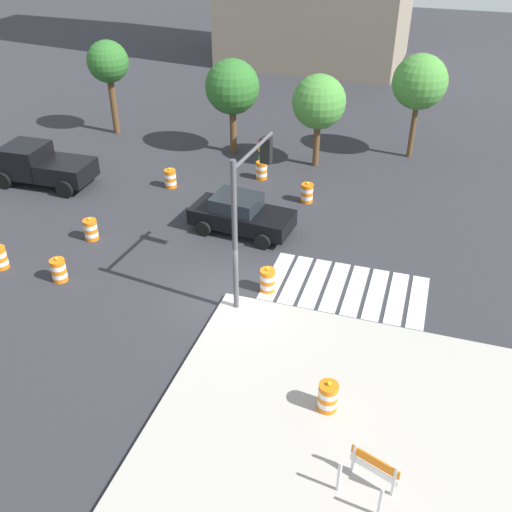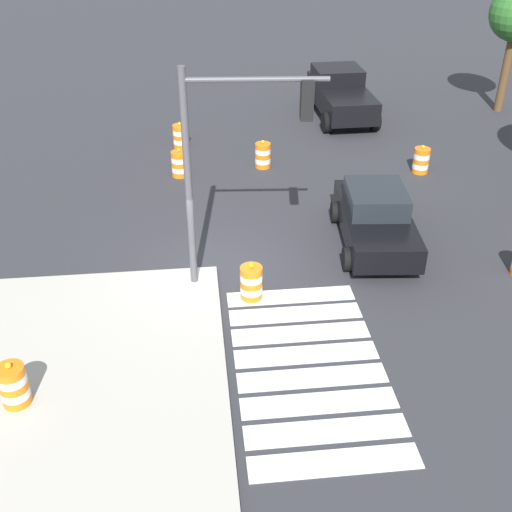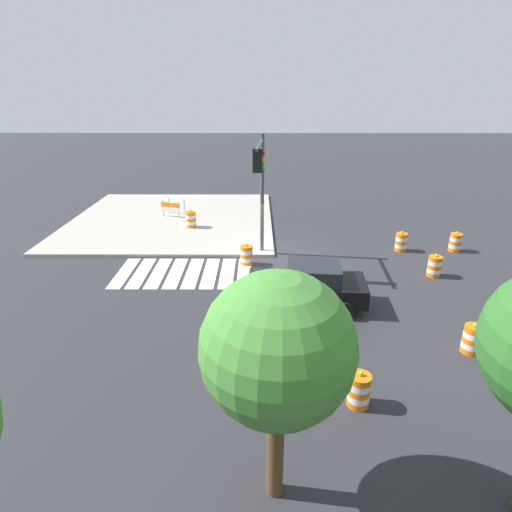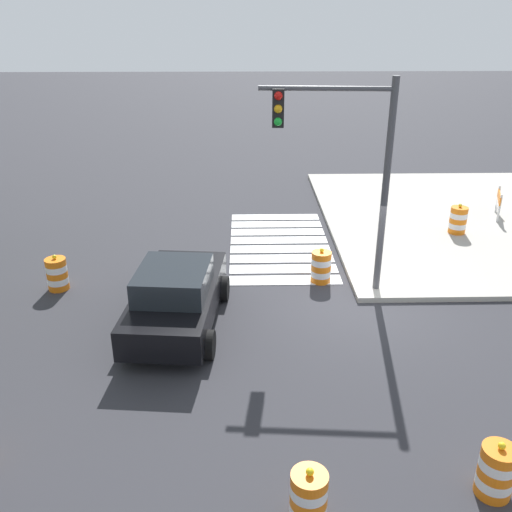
{
  "view_description": "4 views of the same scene",
  "coord_description": "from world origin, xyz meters",
  "px_view_note": "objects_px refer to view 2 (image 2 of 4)",
  "views": [
    {
      "loc": [
        6.17,
        -15.68,
        12.66
      ],
      "look_at": [
        0.94,
        0.56,
        1.59
      ],
      "focal_mm": 40.82,
      "sensor_mm": 36.0,
      "label": 1
    },
    {
      "loc": [
        14.13,
        -0.45,
        9.22
      ],
      "look_at": [
        2.02,
        0.85,
        1.67
      ],
      "focal_mm": 43.94,
      "sensor_mm": 36.0,
      "label": 2
    },
    {
      "loc": [
        0.81,
        18.07,
        7.45
      ],
      "look_at": [
        0.88,
        1.41,
        0.66
      ],
      "focal_mm": 28.77,
      "sensor_mm": 36.0,
      "label": 3
    },
    {
      "loc": [
        -12.78,
        2.96,
        7.04
      ],
      "look_at": [
        1.47,
        2.63,
        0.73
      ],
      "focal_mm": 39.11,
      "sensor_mm": 36.0,
      "label": 4
    }
  ],
  "objects_px": {
    "traffic_barrel_on_sidewalk": "(14,385)",
    "traffic_barrel_median_far": "(421,160)",
    "pickup_truck": "(340,93)",
    "traffic_barrel_crosswalk_end": "(180,136)",
    "traffic_barrel_median_near": "(251,283)",
    "traffic_barrel_near_corner": "(180,164)",
    "traffic_barrel_lane_center": "(263,155)",
    "sports_car": "(375,218)",
    "traffic_light_pole": "(236,142)"
  },
  "relations": [
    {
      "from": "traffic_barrel_crosswalk_end",
      "to": "traffic_barrel_lane_center",
      "type": "xyz_separation_m",
      "value": [
        2.2,
        2.94,
        0.0
      ]
    },
    {
      "from": "traffic_barrel_median_far",
      "to": "traffic_barrel_lane_center",
      "type": "bearing_deg",
      "value": -100.92
    },
    {
      "from": "traffic_barrel_near_corner",
      "to": "traffic_barrel_on_sidewalk",
      "type": "bearing_deg",
      "value": -16.75
    },
    {
      "from": "traffic_barrel_near_corner",
      "to": "traffic_barrel_median_far",
      "type": "bearing_deg",
      "value": 85.89
    },
    {
      "from": "traffic_barrel_near_corner",
      "to": "traffic_barrel_on_sidewalk",
      "type": "relative_size",
      "value": 1.0
    },
    {
      "from": "traffic_barrel_on_sidewalk",
      "to": "sports_car",
      "type": "bearing_deg",
      "value": 122.53
    },
    {
      "from": "traffic_barrel_median_far",
      "to": "sports_car",
      "type": "bearing_deg",
      "value": -32.55
    },
    {
      "from": "pickup_truck",
      "to": "traffic_barrel_median_near",
      "type": "bearing_deg",
      "value": -21.28
    },
    {
      "from": "traffic_barrel_median_far",
      "to": "traffic_barrel_on_sidewalk",
      "type": "height_order",
      "value": "traffic_barrel_on_sidewalk"
    },
    {
      "from": "pickup_truck",
      "to": "traffic_light_pole",
      "type": "height_order",
      "value": "traffic_light_pole"
    },
    {
      "from": "traffic_barrel_crosswalk_end",
      "to": "traffic_barrel_near_corner",
      "type": "bearing_deg",
      "value": -0.85
    },
    {
      "from": "traffic_light_pole",
      "to": "pickup_truck",
      "type": "bearing_deg",
      "value": 156.7
    },
    {
      "from": "sports_car",
      "to": "traffic_barrel_median_far",
      "type": "bearing_deg",
      "value": 147.45
    },
    {
      "from": "pickup_truck",
      "to": "traffic_barrel_lane_center",
      "type": "bearing_deg",
      "value": -36.88
    },
    {
      "from": "traffic_barrel_median_far",
      "to": "traffic_light_pole",
      "type": "relative_size",
      "value": 0.19
    },
    {
      "from": "traffic_barrel_crosswalk_end",
      "to": "traffic_barrel_on_sidewalk",
      "type": "height_order",
      "value": "traffic_barrel_on_sidewalk"
    },
    {
      "from": "traffic_barrel_crosswalk_end",
      "to": "traffic_barrel_median_near",
      "type": "relative_size",
      "value": 1.0
    },
    {
      "from": "sports_car",
      "to": "traffic_barrel_median_far",
      "type": "xyz_separation_m",
      "value": [
        -4.65,
        2.97,
        -0.36
      ]
    },
    {
      "from": "traffic_barrel_median_near",
      "to": "traffic_barrel_on_sidewalk",
      "type": "xyz_separation_m",
      "value": [
        3.27,
        -5.02,
        0.15
      ]
    },
    {
      "from": "traffic_barrel_on_sidewalk",
      "to": "traffic_barrel_median_near",
      "type": "bearing_deg",
      "value": 123.08
    },
    {
      "from": "pickup_truck",
      "to": "traffic_barrel_on_sidewalk",
      "type": "xyz_separation_m",
      "value": [
        16.59,
        -10.21,
        -0.37
      ]
    },
    {
      "from": "traffic_barrel_median_near",
      "to": "traffic_barrel_near_corner",
      "type": "bearing_deg",
      "value": -167.02
    },
    {
      "from": "sports_car",
      "to": "traffic_barrel_crosswalk_end",
      "type": "xyz_separation_m",
      "value": [
        -7.91,
        -5.48,
        -0.36
      ]
    },
    {
      "from": "sports_car",
      "to": "traffic_light_pole",
      "type": "distance_m",
      "value": 5.37
    },
    {
      "from": "traffic_barrel_near_corner",
      "to": "traffic_barrel_on_sidewalk",
      "type": "height_order",
      "value": "traffic_barrel_on_sidewalk"
    },
    {
      "from": "traffic_barrel_median_near",
      "to": "traffic_light_pole",
      "type": "bearing_deg",
      "value": -156.4
    },
    {
      "from": "traffic_barrel_on_sidewalk",
      "to": "traffic_barrel_median_far",
      "type": "bearing_deg",
      "value": 131.09
    },
    {
      "from": "traffic_barrel_median_near",
      "to": "traffic_light_pole",
      "type": "height_order",
      "value": "traffic_light_pole"
    },
    {
      "from": "sports_car",
      "to": "traffic_barrel_median_near",
      "type": "bearing_deg",
      "value": -58.22
    },
    {
      "from": "traffic_barrel_on_sidewalk",
      "to": "traffic_barrel_lane_center",
      "type": "bearing_deg",
      "value": 151.07
    },
    {
      "from": "traffic_barrel_crosswalk_end",
      "to": "sports_car",
      "type": "bearing_deg",
      "value": 34.71
    },
    {
      "from": "sports_car",
      "to": "traffic_barrel_on_sidewalk",
      "type": "height_order",
      "value": "sports_car"
    },
    {
      "from": "pickup_truck",
      "to": "traffic_barrel_median_far",
      "type": "height_order",
      "value": "pickup_truck"
    },
    {
      "from": "traffic_barrel_crosswalk_end",
      "to": "traffic_barrel_lane_center",
      "type": "distance_m",
      "value": 3.68
    },
    {
      "from": "traffic_barrel_median_far",
      "to": "traffic_barrel_on_sidewalk",
      "type": "xyz_separation_m",
      "value": [
        10.26,
        -11.76,
        0.15
      ]
    },
    {
      "from": "traffic_light_pole",
      "to": "traffic_barrel_near_corner",
      "type": "bearing_deg",
      "value": -168.04
    },
    {
      "from": "pickup_truck",
      "to": "traffic_barrel_near_corner",
      "type": "bearing_deg",
      "value": -50.49
    },
    {
      "from": "traffic_barrel_crosswalk_end",
      "to": "pickup_truck",
      "type": "bearing_deg",
      "value": 113.97
    },
    {
      "from": "pickup_truck",
      "to": "traffic_barrel_lane_center",
      "type": "height_order",
      "value": "pickup_truck"
    },
    {
      "from": "traffic_barrel_near_corner",
      "to": "traffic_barrel_median_near",
      "type": "height_order",
      "value": "same"
    },
    {
      "from": "traffic_barrel_near_corner",
      "to": "traffic_light_pole",
      "type": "xyz_separation_m",
      "value": [
        6.96,
        1.47,
        3.46
      ]
    },
    {
      "from": "traffic_barrel_crosswalk_end",
      "to": "traffic_light_pole",
      "type": "relative_size",
      "value": 0.19
    },
    {
      "from": "traffic_barrel_near_corner",
      "to": "traffic_barrel_lane_center",
      "type": "bearing_deg",
      "value": 98.6
    },
    {
      "from": "traffic_barrel_median_near",
      "to": "pickup_truck",
      "type": "bearing_deg",
      "value": 158.72
    },
    {
      "from": "traffic_barrel_median_near",
      "to": "traffic_barrel_lane_center",
      "type": "xyz_separation_m",
      "value": [
        -8.05,
        1.23,
        0.0
      ]
    },
    {
      "from": "traffic_barrel_on_sidewalk",
      "to": "traffic_barrel_crosswalk_end",
      "type": "bearing_deg",
      "value": 166.24
    },
    {
      "from": "sports_car",
      "to": "traffic_barrel_lane_center",
      "type": "height_order",
      "value": "sports_car"
    },
    {
      "from": "pickup_truck",
      "to": "traffic_barrel_crosswalk_end",
      "type": "distance_m",
      "value": 7.57
    },
    {
      "from": "traffic_barrel_median_near",
      "to": "traffic_barrel_median_far",
      "type": "height_order",
      "value": "same"
    },
    {
      "from": "pickup_truck",
      "to": "traffic_barrel_on_sidewalk",
      "type": "relative_size",
      "value": 5.1
    }
  ]
}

